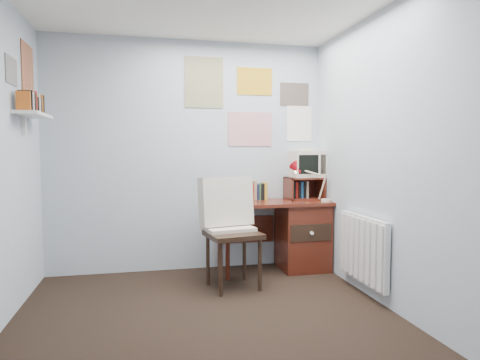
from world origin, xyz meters
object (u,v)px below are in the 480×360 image
Objects in this scene: desk at (297,233)px; tv_riser at (304,188)px; radiator at (363,249)px; desk_lamp at (326,184)px; crt_tv at (307,163)px; wall_shelf at (33,115)px; desk_chair at (233,235)px.

desk is 3.00× the size of tv_riser.
desk_lamp is at bearing 91.47° from radiator.
desk_lamp is at bearing -28.99° from desk.
radiator is (0.02, -0.78, -0.53)m from desk_lamp.
crt_tv is at bearing 28.26° from tv_riser.
wall_shelf is at bearing -169.68° from tv_riser.
desk reaches higher than radiator.
wall_shelf reaches higher than crt_tv.
wall_shelf reaches higher than desk_chair.
radiator is 1.29× the size of wall_shelf.
desk is 3.12× the size of desk_lamp.
wall_shelf reaches higher than radiator.
desk is 0.51m from tv_riser.
desk_chair is 2.57× the size of tv_riser.
desk_lamp reaches higher than radiator.
crt_tv is at bearing 97.14° from radiator.
tv_riser is 0.29m from crt_tv.
desk_lamp is 2.93m from wall_shelf.
radiator is (0.17, -1.04, -0.47)m from tv_riser.
desk_chair is 1.65× the size of wall_shelf.
crt_tv is at bearing 39.93° from desk.
desk is at bearing 107.24° from radiator.
crt_tv is at bearing 10.59° from wall_shelf.
tv_riser is at bearing 128.98° from desk_lamp.
desk_lamp is 0.37m from crt_tv.
wall_shelf reaches higher than desk.
radiator is at bearing -31.57° from desk_chair.
desk_lamp is at bearing 7.30° from desk_chair.
desk_lamp is 0.96× the size of tv_riser.
crt_tv reaches higher than desk_lamp.
desk_chair is 1.18m from tv_riser.
desk_chair is 2.67× the size of desk_lamp.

